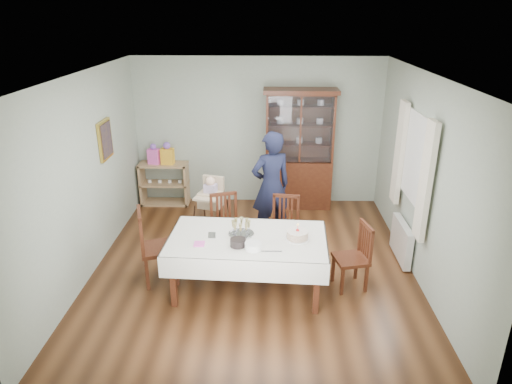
{
  "coord_description": "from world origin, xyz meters",
  "views": [
    {
      "loc": [
        0.21,
        -5.68,
        3.44
      ],
      "look_at": [
        0.03,
        0.2,
        1.08
      ],
      "focal_mm": 32.0,
      "sensor_mm": 36.0,
      "label": 1
    }
  ],
  "objects_px": {
    "champagne_tray": "(241,230)",
    "gift_bag_orange": "(167,154)",
    "chair_far_left": "(227,239)",
    "chair_end_right": "(351,269)",
    "gift_bag_pink": "(154,155)",
    "china_cabinet": "(299,148)",
    "sideboard": "(165,184)",
    "dining_table": "(248,263)",
    "birthday_cake": "(297,235)",
    "chair_end_left": "(159,260)",
    "chair_far_right": "(284,239)",
    "high_chair": "(212,214)",
    "woman": "(271,187)"
  },
  "relations": [
    {
      "from": "sideboard",
      "to": "champagne_tray",
      "type": "height_order",
      "value": "champagne_tray"
    },
    {
      "from": "china_cabinet",
      "to": "chair_far_left",
      "type": "distance_m",
      "value": 2.41
    },
    {
      "from": "chair_far_left",
      "to": "dining_table",
      "type": "bearing_deg",
      "value": -85.16
    },
    {
      "from": "chair_end_right",
      "to": "high_chair",
      "type": "height_order",
      "value": "high_chair"
    },
    {
      "from": "gift_bag_orange",
      "to": "china_cabinet",
      "type": "bearing_deg",
      "value": -0.04
    },
    {
      "from": "dining_table",
      "to": "china_cabinet",
      "type": "bearing_deg",
      "value": 74.01
    },
    {
      "from": "china_cabinet",
      "to": "sideboard",
      "type": "relative_size",
      "value": 2.42
    },
    {
      "from": "chair_far_right",
      "to": "gift_bag_pink",
      "type": "relative_size",
      "value": 2.41
    },
    {
      "from": "woman",
      "to": "birthday_cake",
      "type": "distance_m",
      "value": 1.55
    },
    {
      "from": "chair_end_right",
      "to": "champagne_tray",
      "type": "distance_m",
      "value": 1.55
    },
    {
      "from": "dining_table",
      "to": "chair_far_right",
      "type": "bearing_deg",
      "value": 60.45
    },
    {
      "from": "china_cabinet",
      "to": "woman",
      "type": "xyz_separation_m",
      "value": [
        -0.51,
        -1.33,
        -0.24
      ]
    },
    {
      "from": "chair_far_left",
      "to": "woman",
      "type": "distance_m",
      "value": 1.08
    },
    {
      "from": "chair_far_right",
      "to": "chair_far_left",
      "type": "bearing_deg",
      "value": -172.0
    },
    {
      "from": "sideboard",
      "to": "high_chair",
      "type": "height_order",
      "value": "high_chair"
    },
    {
      "from": "champagne_tray",
      "to": "gift_bag_pink",
      "type": "xyz_separation_m",
      "value": [
        -1.76,
        2.73,
        0.15
      ]
    },
    {
      "from": "birthday_cake",
      "to": "chair_end_left",
      "type": "bearing_deg",
      "value": 173.55
    },
    {
      "from": "chair_far_left",
      "to": "champagne_tray",
      "type": "relative_size",
      "value": 2.88
    },
    {
      "from": "chair_end_left",
      "to": "birthday_cake",
      "type": "bearing_deg",
      "value": -114.04
    },
    {
      "from": "chair_far_right",
      "to": "dining_table",
      "type": "bearing_deg",
      "value": -112.94
    },
    {
      "from": "chair_far_right",
      "to": "birthday_cake",
      "type": "distance_m",
      "value": 1.07
    },
    {
      "from": "dining_table",
      "to": "chair_end_left",
      "type": "relative_size",
      "value": 1.96
    },
    {
      "from": "champagne_tray",
      "to": "gift_bag_orange",
      "type": "relative_size",
      "value": 0.8
    },
    {
      "from": "chair_far_right",
      "to": "champagne_tray",
      "type": "relative_size",
      "value": 2.8
    },
    {
      "from": "chair_end_right",
      "to": "chair_far_right",
      "type": "bearing_deg",
      "value": -145.47
    },
    {
      "from": "woman",
      "to": "gift_bag_orange",
      "type": "distance_m",
      "value": 2.31
    },
    {
      "from": "chair_end_right",
      "to": "champagne_tray",
      "type": "height_order",
      "value": "champagne_tray"
    },
    {
      "from": "high_chair",
      "to": "china_cabinet",
      "type": "bearing_deg",
      "value": 59.06
    },
    {
      "from": "sideboard",
      "to": "chair_end_left",
      "type": "bearing_deg",
      "value": -79.54
    },
    {
      "from": "chair_far_left",
      "to": "chair_end_left",
      "type": "distance_m",
      "value": 1.1
    },
    {
      "from": "chair_end_right",
      "to": "gift_bag_orange",
      "type": "distance_m",
      "value": 4.07
    },
    {
      "from": "china_cabinet",
      "to": "chair_end_right",
      "type": "relative_size",
      "value": 2.42
    },
    {
      "from": "woman",
      "to": "gift_bag_orange",
      "type": "height_order",
      "value": "woman"
    },
    {
      "from": "high_chair",
      "to": "sideboard",
      "type": "bearing_deg",
      "value": 143.41
    },
    {
      "from": "high_chair",
      "to": "gift_bag_pink",
      "type": "xyz_separation_m",
      "value": [
        -1.2,
        1.36,
        0.56
      ]
    },
    {
      "from": "china_cabinet",
      "to": "chair_far_left",
      "type": "bearing_deg",
      "value": -120.8
    },
    {
      "from": "woman",
      "to": "high_chair",
      "type": "distance_m",
      "value": 1.05
    },
    {
      "from": "chair_far_right",
      "to": "chair_end_right",
      "type": "relative_size",
      "value": 1.03
    },
    {
      "from": "sideboard",
      "to": "chair_far_left",
      "type": "height_order",
      "value": "chair_far_left"
    },
    {
      "from": "woman",
      "to": "gift_bag_pink",
      "type": "bearing_deg",
      "value": -54.96
    },
    {
      "from": "chair_end_right",
      "to": "sideboard",
      "type": "bearing_deg",
      "value": -144.69
    },
    {
      "from": "chair_end_right",
      "to": "gift_bag_pink",
      "type": "distance_m",
      "value": 4.26
    },
    {
      "from": "chair_far_left",
      "to": "champagne_tray",
      "type": "height_order",
      "value": "champagne_tray"
    },
    {
      "from": "dining_table",
      "to": "gift_bag_pink",
      "type": "height_order",
      "value": "gift_bag_pink"
    },
    {
      "from": "birthday_cake",
      "to": "gift_bag_orange",
      "type": "height_order",
      "value": "gift_bag_orange"
    },
    {
      "from": "chair_far_right",
      "to": "high_chair",
      "type": "height_order",
      "value": "high_chair"
    },
    {
      "from": "china_cabinet",
      "to": "chair_end_right",
      "type": "xyz_separation_m",
      "value": [
        0.56,
        -2.71,
        -0.86
      ]
    },
    {
      "from": "chair_far_left",
      "to": "chair_end_right",
      "type": "xyz_separation_m",
      "value": [
        1.71,
        -0.77,
        -0.02
      ]
    },
    {
      "from": "champagne_tray",
      "to": "gift_bag_orange",
      "type": "bearing_deg",
      "value": 119.0
    },
    {
      "from": "gift_bag_orange",
      "to": "chair_end_right",
      "type": "bearing_deg",
      "value": -42.47
    }
  ]
}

